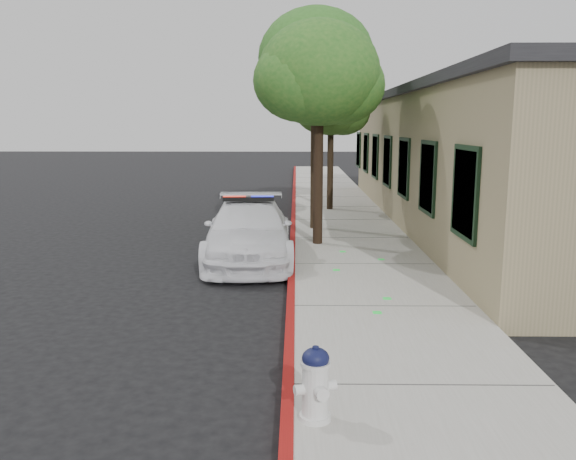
# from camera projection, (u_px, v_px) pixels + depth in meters

# --- Properties ---
(ground) EXTENTS (120.00, 120.00, 0.00)m
(ground) POSITION_uv_depth(u_px,v_px,m) (287.00, 314.00, 9.78)
(ground) COLOR black
(ground) RESTS_ON ground
(sidewalk) EXTENTS (3.20, 60.00, 0.15)m
(sidewalk) POSITION_uv_depth(u_px,v_px,m) (362.00, 267.00, 12.69)
(sidewalk) COLOR #9A978C
(sidewalk) RESTS_ON ground
(red_curb) EXTENTS (0.14, 60.00, 0.16)m
(red_curb) POSITION_uv_depth(u_px,v_px,m) (292.00, 267.00, 12.72)
(red_curb) COLOR #A01211
(red_curb) RESTS_ON ground
(clapboard_building) EXTENTS (7.30, 20.89, 4.24)m
(clapboard_building) POSITION_uv_depth(u_px,v_px,m) (505.00, 158.00, 18.16)
(clapboard_building) COLOR #8D7E5C
(clapboard_building) RESTS_ON ground
(police_car) EXTENTS (2.21, 4.93, 1.52)m
(police_car) POSITION_uv_depth(u_px,v_px,m) (249.00, 231.00, 13.52)
(police_car) COLOR white
(police_car) RESTS_ON ground
(fire_hydrant) EXTENTS (0.46, 0.40, 0.79)m
(fire_hydrant) POSITION_uv_depth(u_px,v_px,m) (316.00, 383.00, 5.91)
(fire_hydrant) COLOR silver
(fire_hydrant) RESTS_ON sidewalk
(street_tree_near) EXTENTS (3.25, 3.01, 5.51)m
(street_tree_near) POSITION_uv_depth(u_px,v_px,m) (319.00, 78.00, 14.14)
(street_tree_near) COLOR black
(street_tree_near) RESTS_ON sidewalk
(street_tree_mid) EXTENTS (3.26, 3.39, 6.23)m
(street_tree_mid) POSITION_uv_depth(u_px,v_px,m) (316.00, 63.00, 16.30)
(street_tree_mid) COLOR black
(street_tree_mid) RESTS_ON sidewalk
(street_tree_far) EXTENTS (2.68, 2.51, 4.76)m
(street_tree_far) POSITION_uv_depth(u_px,v_px,m) (332.00, 108.00, 20.28)
(street_tree_far) COLOR black
(street_tree_far) RESTS_ON sidewalk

